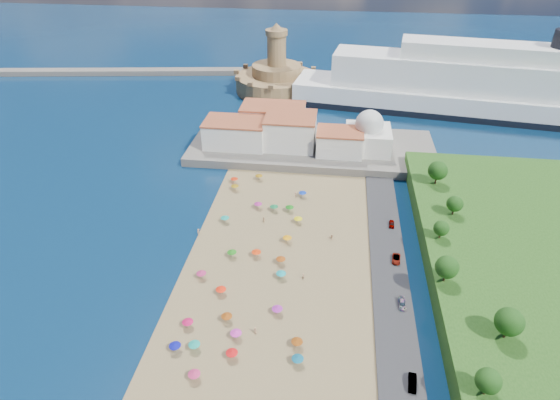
# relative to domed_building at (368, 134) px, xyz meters

# --- Properties ---
(ground) EXTENTS (700.00, 700.00, 0.00)m
(ground) POSITION_rel_domed_building_xyz_m (-30.00, -71.00, -8.97)
(ground) COLOR #071938
(ground) RESTS_ON ground
(terrace) EXTENTS (90.00, 36.00, 3.00)m
(terrace) POSITION_rel_domed_building_xyz_m (-20.00, 2.00, -7.47)
(terrace) COLOR #59544C
(terrace) RESTS_ON ground
(jetty) EXTENTS (18.00, 70.00, 2.40)m
(jetty) POSITION_rel_domed_building_xyz_m (-42.00, 37.00, -7.77)
(jetty) COLOR #59544C
(jetty) RESTS_ON ground
(breakwater) EXTENTS (199.03, 34.77, 2.60)m
(breakwater) POSITION_rel_domed_building_xyz_m (-140.00, 82.00, -7.67)
(breakwater) COLOR #59544C
(breakwater) RESTS_ON ground
(waterfront_buildings) EXTENTS (57.00, 29.00, 11.00)m
(waterfront_buildings) POSITION_rel_domed_building_xyz_m (-33.05, 2.64, -1.10)
(waterfront_buildings) COLOR silver
(waterfront_buildings) RESTS_ON terrace
(domed_building) EXTENTS (16.00, 16.00, 15.00)m
(domed_building) POSITION_rel_domed_building_xyz_m (0.00, 0.00, 0.00)
(domed_building) COLOR silver
(domed_building) RESTS_ON terrace
(fortress) EXTENTS (40.00, 40.00, 32.40)m
(fortress) POSITION_rel_domed_building_xyz_m (-42.00, 67.00, -2.29)
(fortress) COLOR #A67F53
(fortress) RESTS_ON ground
(cruise_ship) EXTENTS (172.24, 48.06, 37.27)m
(cruise_ship) POSITION_rel_domed_building_xyz_m (53.40, 48.29, 2.06)
(cruise_ship) COLOR black
(cruise_ship) RESTS_ON ground
(beach_parasols) EXTENTS (30.14, 116.06, 2.20)m
(beach_parasols) POSITION_rel_domed_building_xyz_m (-31.41, -84.55, -6.83)
(beach_parasols) COLOR gray
(beach_parasols) RESTS_ON beach
(beachgoers) EXTENTS (38.24, 95.44, 1.89)m
(beachgoers) POSITION_rel_domed_building_xyz_m (-28.69, -67.33, -7.84)
(beachgoers) COLOR tan
(beachgoers) RESTS_ON beach
(parked_cars) EXTENTS (2.55, 72.10, 1.42)m
(parked_cars) POSITION_rel_domed_building_xyz_m (6.00, -80.09, -7.62)
(parked_cars) COLOR gray
(parked_cars) RESTS_ON promenade
(hillside_trees) EXTENTS (16.00, 106.30, 7.47)m
(hillside_trees) POSITION_rel_domed_building_xyz_m (18.85, -77.72, 1.09)
(hillside_trees) COLOR #382314
(hillside_trees) RESTS_ON hillside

